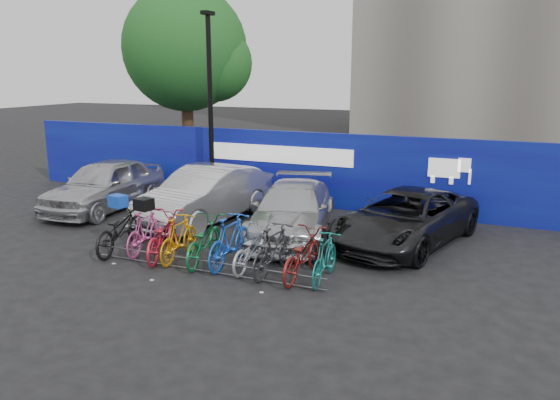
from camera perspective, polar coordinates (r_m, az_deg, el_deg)
The scene contains 21 objects.
ground at distance 12.57m, azimuth -6.50°, elevation -6.68°, with size 100.00×100.00×0.00m, color black.
hoarding at distance 17.55m, azimuth 3.02°, elevation 3.21°, with size 22.00×0.18×2.40m.
tree at distance 23.94m, azimuth -9.34°, elevation 15.04°, with size 5.40×5.20×7.80m.
lamppost at distance 18.12m, azimuth -7.30°, elevation 10.03°, with size 0.25×0.50×6.11m.
bike_rack at distance 12.03m, azimuth -7.93°, elevation -6.83°, with size 5.60×0.03×0.30m.
car_0 at distance 18.01m, azimuth -17.82°, elevation 1.53°, with size 1.88×4.67×1.59m, color #B0B0B4.
car_1 at distance 15.92m, azimuth -7.71°, elevation 0.56°, with size 1.69×4.83×1.59m, color #B6B6BB.
car_2 at distance 14.41m, azimuth 1.32°, elevation -1.11°, with size 1.93×4.76×1.38m, color #B3B4B8.
car_3 at distance 14.07m, azimuth 13.00°, elevation -1.86°, with size 2.25×4.88×1.36m, color black.
bike_0 at distance 13.77m, azimuth -16.38°, elevation -2.93°, with size 0.74×2.11×1.11m, color black.
bike_1 at distance 13.54m, azimuth -13.88°, elevation -3.17°, with size 0.49×1.75×1.05m, color #C84991.
bike_2 at distance 13.06m, azimuth -12.17°, elevation -3.69°, with size 0.70×2.01×1.05m, color red.
bike_3 at distance 12.83m, azimuth -10.51°, elevation -3.93°, with size 0.49×1.74×1.05m, color orange.
bike_4 at distance 12.58m, azimuth -7.99°, elevation -4.21°, with size 0.69×1.97×1.04m, color #146534.
bike_5 at distance 12.27m, azimuth -5.22°, elevation -4.26°, with size 0.55×1.94×1.17m, color blue.
bike_6 at distance 12.09m, azimuth -2.89°, elevation -5.06°, with size 0.62×1.78×0.94m, color #A6A7AE.
bike_7 at distance 11.72m, azimuth -0.62°, elevation -5.24°, with size 0.51×1.82×1.09m, color #29292C.
bike_8 at distance 11.55m, azimuth 2.36°, elevation -5.73°, with size 0.68×1.94×1.02m, color maroon.
bike_9 at distance 11.40m, azimuth 4.70°, elevation -6.08°, with size 0.47×1.67×1.00m, color #167068.
cargo_crate at distance 13.60m, azimuth -16.57°, elevation -0.11°, with size 0.40×0.31×0.29m, color blue.
cargo_topcase at distance 13.37m, azimuth -14.04°, elevation -0.43°, with size 0.39×0.35×0.29m, color black.
Camera 1 is at (5.86, -10.26, 4.28)m, focal length 35.00 mm.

